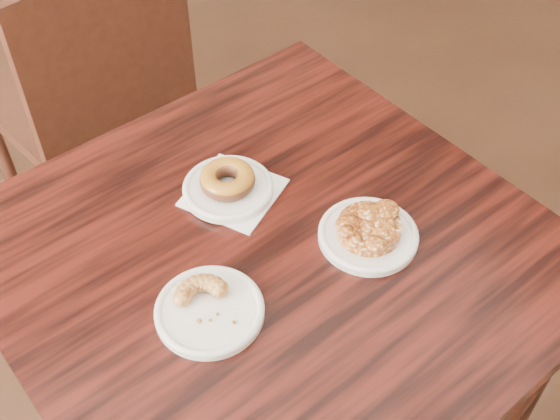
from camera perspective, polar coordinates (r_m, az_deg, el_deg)
name	(u,v)px	position (r m, az deg, el deg)	size (l,w,h in m)	color
cafe_table	(273,368)	(1.45, -0.54, -12.70)	(0.85, 0.85, 0.75)	black
chair_far	(81,96)	(1.99, -15.86, 8.91)	(0.49, 0.49, 0.90)	black
napkin	(234,192)	(1.23, -3.80, 1.44)	(0.15, 0.15, 0.00)	white
plate_donut	(228,189)	(1.22, -4.24, 1.74)	(0.16, 0.16, 0.01)	white
plate_cruller	(210,311)	(1.06, -5.74, -8.18)	(0.16, 0.16, 0.01)	white
plate_fritter	(368,236)	(1.16, 7.17, -2.07)	(0.16, 0.16, 0.01)	white
glazed_donut	(227,179)	(1.21, -4.30, 2.50)	(0.10, 0.10, 0.03)	#955B15
apple_fritter	(369,226)	(1.14, 7.28, -1.32)	(0.14, 0.14, 0.03)	#4A1B07
cruller_fragment	(209,304)	(1.05, -5.82, -7.58)	(0.10, 0.10, 0.03)	brown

